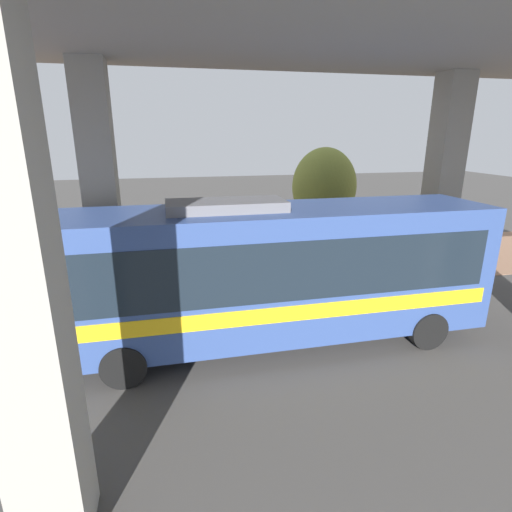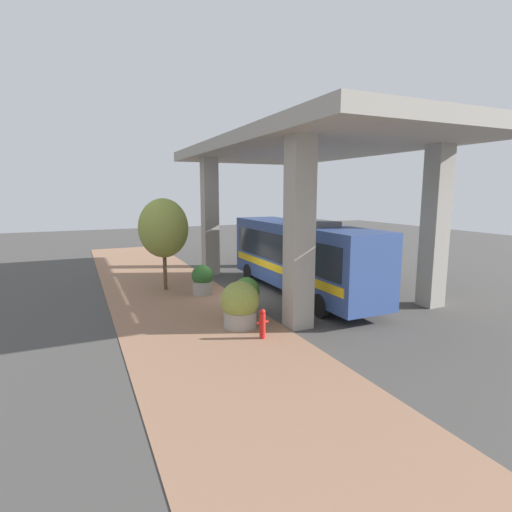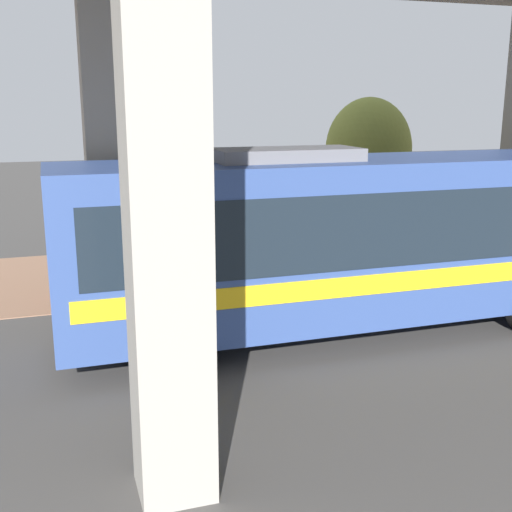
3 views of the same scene
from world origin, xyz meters
The scene contains 9 objects.
ground_plane centered at (0.00, 0.00, 0.00)m, with size 80.00×80.00×0.00m, color #474442.
sidewalk_strip centered at (-3.00, 0.00, 0.01)m, with size 6.00×40.00×0.02m.
overpass centered at (4.00, 0.00, 6.80)m, with size 9.40×18.83×7.80m.
bus centered at (3.10, -1.20, 2.08)m, with size 2.59×11.12×3.85m.
fire_hydrant centered at (-1.30, -6.03, 0.56)m, with size 0.44×0.21×1.10m.
planter_front centered at (-1.56, -4.55, 0.88)m, with size 1.49×1.49×1.81m.
planter_middle centered at (-1.44, 0.77, 0.77)m, with size 1.08×1.08×1.53m.
planter_back centered at (-0.75, -3.27, 0.84)m, with size 1.12×1.12×1.64m.
street_tree_near centered at (-2.94, 2.61, 3.29)m, with size 2.57×2.57×4.84m.
Camera 2 is at (-7.12, -18.29, 5.20)m, focal length 28.00 mm.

